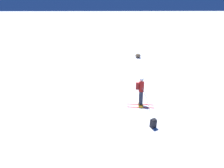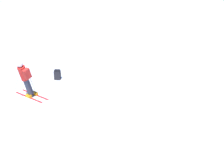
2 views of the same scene
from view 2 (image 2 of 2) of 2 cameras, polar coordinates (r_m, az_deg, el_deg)
ground_plane at (r=16.49m, az=-14.33°, el=-2.98°), size 300.00×300.00×0.00m
skier at (r=16.50m, az=-13.10°, el=1.01°), size 1.36×1.78×1.84m
spare_backpack at (r=18.57m, az=-8.32°, el=1.40°), size 0.32×0.36×0.50m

